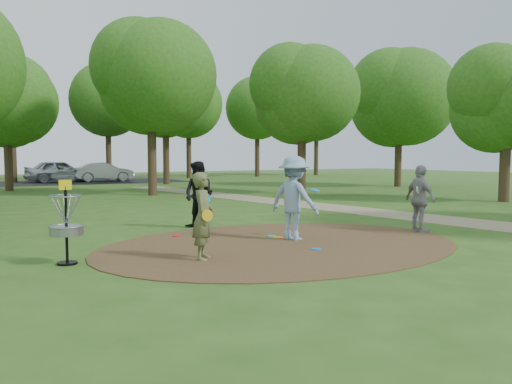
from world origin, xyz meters
TOP-DOWN VIEW (x-y plane):
  - ground at (0.00, 0.00)m, footprint 100.00×100.00m
  - dirt_clearing at (0.00, 0.00)m, footprint 8.40×8.40m
  - footpath at (6.50, 2.00)m, footprint 7.55×39.89m
  - parking_lot at (2.00, 30.00)m, footprint 14.00×8.00m
  - player_observer_with_disc at (-2.19, -0.59)m, footprint 0.66×0.73m
  - player_throwing_with_disc at (0.56, 0.40)m, footprint 1.31×1.45m
  - player_walking_with_disc at (-0.62, 3.20)m, footprint 1.05×1.12m
  - player_waiting_with_disc at (3.97, -0.32)m, footprint 0.57×1.07m
  - disc_ground_cyan at (0.31, 0.98)m, footprint 0.22×0.22m
  - disc_ground_blue at (0.24, -0.91)m, footprint 0.22×0.22m
  - disc_ground_red at (-1.66, 2.20)m, footprint 0.22×0.22m
  - car_left at (-0.03, 30.56)m, footprint 5.01×2.38m
  - car_right at (3.14, 30.01)m, footprint 4.49×1.73m
  - disc_ground_orange at (0.34, 0.73)m, footprint 0.22×0.22m
  - disc_golf_basket at (-4.50, 0.30)m, footprint 0.63×0.63m
  - tree_ring at (2.79, 8.16)m, footprint 37.17×45.29m

SIDE VIEW (x-z plane):
  - ground at x=0.00m, z-range 0.00..0.00m
  - parking_lot at x=2.00m, z-range 0.00..0.01m
  - footpath at x=6.50m, z-range 0.00..0.01m
  - dirt_clearing at x=0.00m, z-range 0.00..0.02m
  - disc_ground_cyan at x=0.31m, z-range 0.02..0.04m
  - disc_ground_blue at x=0.24m, z-range 0.02..0.04m
  - disc_ground_red at x=-1.66m, z-range 0.02..0.04m
  - disc_ground_orange at x=0.34m, z-range 0.02..0.04m
  - car_right at x=3.14m, z-range 0.00..1.46m
  - car_left at x=-0.03m, z-range 0.00..1.65m
  - player_observer_with_disc at x=-2.19m, z-range 0.00..1.67m
  - player_waiting_with_disc at x=3.97m, z-range 0.00..1.74m
  - disc_golf_basket at x=-4.50m, z-range 0.10..1.64m
  - player_walking_with_disc at x=-0.62m, z-range 0.00..1.83m
  - player_throwing_with_disc at x=0.56m, z-range 0.00..1.97m
  - tree_ring at x=2.79m, z-range 0.81..9.60m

